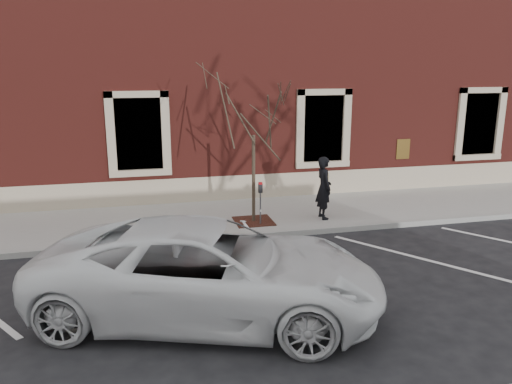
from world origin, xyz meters
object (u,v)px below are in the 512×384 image
object	(u,v)px
sapling	(253,110)
man	(324,188)
white_truck	(210,271)
parking_meter	(260,195)

from	to	relation	value
sapling	man	bearing A→B (deg)	-3.87
man	white_truck	bearing A→B (deg)	138.70
man	sapling	world-z (taller)	sapling
parking_meter	man	bearing A→B (deg)	-7.77
man	sapling	bearing A→B (deg)	84.95
white_truck	man	bearing A→B (deg)	-21.00
parking_meter	sapling	bearing A→B (deg)	98.76
sapling	parking_meter	bearing A→B (deg)	-68.48
man	parking_meter	size ratio (longest dim) A/B	1.50
man	white_truck	size ratio (longest dim) A/B	0.29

